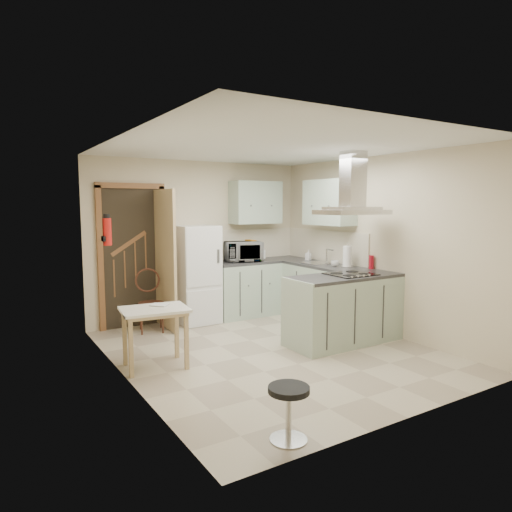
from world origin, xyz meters
TOP-DOWN VIEW (x-y plane):
  - floor at (0.00, 0.00)m, footprint 4.20×4.20m
  - ceiling at (0.00, 0.00)m, footprint 4.20×4.20m
  - back_wall at (0.00, 2.10)m, footprint 3.60×0.00m
  - left_wall at (-1.80, 0.00)m, footprint 0.00×4.20m
  - right_wall at (1.80, 0.00)m, footprint 0.00×4.20m
  - doorway at (-1.10, 2.07)m, footprint 1.10×0.12m
  - fridge at (-0.20, 1.80)m, footprint 0.60×0.60m
  - counter_back at (0.66, 1.80)m, footprint 1.08×0.60m
  - counter_right at (1.50, 1.12)m, footprint 0.60×1.95m
  - splashback at (0.96, 2.09)m, footprint 1.68×0.02m
  - wall_cabinet_back at (0.95, 1.93)m, footprint 0.85×0.35m
  - wall_cabinet_right at (1.62, 0.85)m, footprint 0.35×0.90m
  - peninsula at (1.02, -0.18)m, footprint 1.55×0.65m
  - hob at (1.12, -0.18)m, footprint 0.58×0.50m
  - extractor_hood at (1.12, -0.18)m, footprint 0.90×0.55m
  - sink at (1.50, 0.95)m, footprint 0.45×0.40m
  - fire_extinguisher at (-1.74, 0.90)m, footprint 0.10×0.10m
  - drop_leaf_table at (-1.42, 0.23)m, footprint 0.78×0.63m
  - bentwood_chair at (-0.98, 1.66)m, footprint 0.44×0.44m
  - stool at (-1.09, -1.85)m, footprint 0.43×0.43m
  - microwave at (0.62, 1.78)m, footprint 0.66×0.52m
  - kettle at (1.01, 1.82)m, footprint 0.16×0.16m
  - cereal_box at (0.83, 1.88)m, footprint 0.09×0.22m
  - soap_bottle at (1.62, 1.34)m, footprint 0.10×0.10m
  - paper_towel at (1.59, 0.40)m, footprint 0.15×0.15m
  - cup at (1.47, 0.52)m, footprint 0.14×0.14m
  - red_bottle at (1.75, 0.06)m, footprint 0.08×0.08m
  - book at (-1.38, 0.28)m, footprint 0.23×0.24m

SIDE VIEW (x-z plane):
  - floor at x=0.00m, z-range 0.00..0.00m
  - stool at x=-1.09m, z-range 0.00..0.44m
  - drop_leaf_table at x=-1.42m, z-range 0.00..0.68m
  - bentwood_chair at x=-0.98m, z-range 0.00..0.82m
  - counter_back at x=0.66m, z-range 0.00..0.90m
  - counter_right at x=1.50m, z-range 0.00..0.90m
  - peninsula at x=1.02m, z-range 0.00..0.90m
  - book at x=-1.38m, z-range 0.68..0.76m
  - fridge at x=-0.20m, z-range 0.00..1.50m
  - sink at x=1.50m, z-range 0.90..0.91m
  - hob at x=1.12m, z-range 0.90..0.91m
  - cup at x=1.47m, z-range 0.90..0.99m
  - soap_bottle at x=1.62m, z-range 0.90..1.07m
  - kettle at x=1.01m, z-range 0.90..1.09m
  - red_bottle at x=1.75m, z-range 0.90..1.09m
  - doorway at x=-1.10m, z-range 0.00..2.10m
  - microwave at x=0.62m, z-range 0.90..1.22m
  - paper_towel at x=1.59m, z-range 0.90..1.22m
  - cereal_box at x=0.83m, z-range 0.90..1.23m
  - splashback at x=0.96m, z-range 0.90..1.40m
  - back_wall at x=0.00m, z-range -0.55..3.05m
  - left_wall at x=-1.80m, z-range -0.85..3.35m
  - right_wall at x=1.80m, z-range -0.85..3.35m
  - fire_extinguisher at x=-1.74m, z-range 1.34..1.66m
  - extractor_hood at x=1.12m, z-range 1.67..1.77m
  - wall_cabinet_back at x=0.95m, z-range 1.50..2.20m
  - wall_cabinet_right at x=1.62m, z-range 1.50..2.20m
  - ceiling at x=0.00m, z-range 2.50..2.50m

